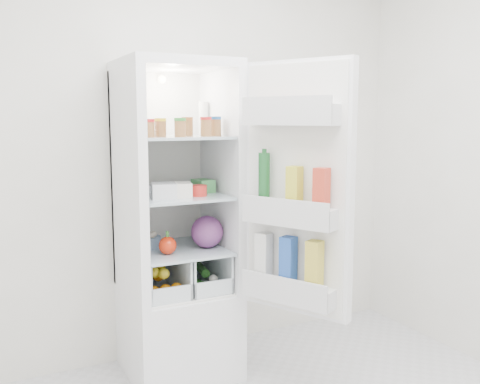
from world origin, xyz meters
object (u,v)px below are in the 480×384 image
refrigerator (175,260)px  fridge_door (295,196)px  red_cabbage (207,232)px  mushroom_bowl (149,242)px

refrigerator → fridge_door: bearing=-54.2°
red_cabbage → fridge_door: fridge_door is taller
mushroom_bowl → fridge_door: (0.59, -0.63, 0.31)m
mushroom_bowl → red_cabbage: bearing=-25.0°
refrigerator → mushroom_bowl: size_ratio=12.67×
mushroom_bowl → fridge_door: 0.91m
red_cabbage → fridge_door: 0.62m
mushroom_bowl → fridge_door: size_ratio=0.11×
red_cabbage → refrigerator: bearing=142.7°
refrigerator → red_cabbage: 0.26m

